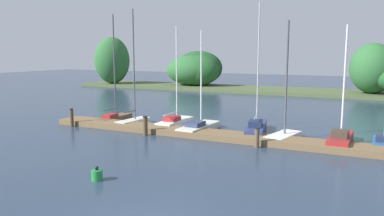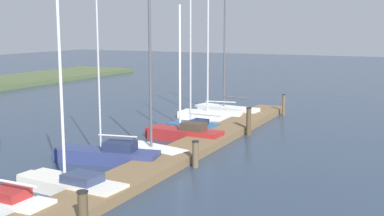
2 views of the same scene
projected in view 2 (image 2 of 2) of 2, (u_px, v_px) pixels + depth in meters
name	position (u px, v px, depth m)	size (l,w,h in m)	color
dock_pier	(167.00, 160.00, 19.89)	(28.78, 1.80, 0.35)	brown
sailboat_3	(69.00, 183.00, 16.53)	(1.45, 4.26, 6.47)	silver
sailboat_4	(106.00, 154.00, 20.04)	(1.82, 4.57, 8.12)	navy
sailboat_5	(153.00, 146.00, 21.33)	(1.75, 3.29, 6.85)	white
sailboat_6	(183.00, 132.00, 24.10)	(1.16, 4.02, 6.53)	maroon
sailboat_7	(193.00, 124.00, 26.25)	(1.20, 3.06, 7.27)	#285684
sailboat_8	(209.00, 113.00, 29.54)	(1.75, 3.97, 7.93)	white
sailboat_9	(225.00, 108.00, 31.13)	(1.56, 4.38, 8.22)	white
mooring_piling_1	(83.00, 212.00, 13.16)	(0.31, 0.31, 1.19)	#4C3D28
mooring_piling_2	(195.00, 154.00, 19.41)	(0.29, 0.29, 1.08)	brown
mooring_piling_3	(249.00, 121.00, 25.16)	(0.28, 0.28, 1.45)	#4C3D28
mooring_piling_4	(284.00, 105.00, 30.63)	(0.21, 0.21, 1.37)	brown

